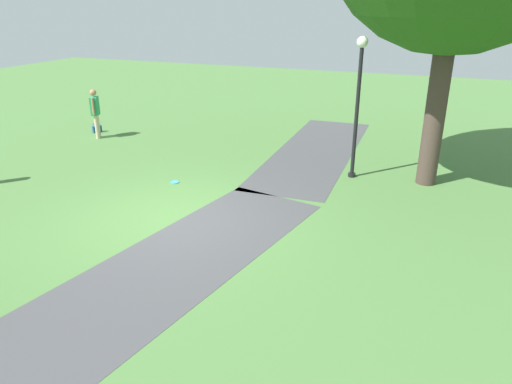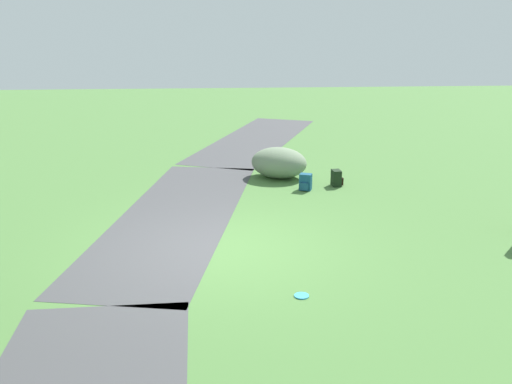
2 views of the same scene
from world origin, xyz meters
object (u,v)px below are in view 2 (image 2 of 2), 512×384
backpack_by_boulder (305,182)px  spare_backpack_on_lawn (337,178)px  lawn_boulder (279,163)px  frisbee_on_grass (302,296)px

backpack_by_boulder → spare_backpack_on_lawn: bearing=-69.7°
lawn_boulder → spare_backpack_on_lawn: lawn_boulder is taller
spare_backpack_on_lawn → backpack_by_boulder: bearing=110.3°
spare_backpack_on_lawn → frisbee_on_grass: (-5.77, 1.71, -0.18)m
spare_backpack_on_lawn → lawn_boulder: bearing=57.1°
backpack_by_boulder → spare_backpack_on_lawn: same height
lawn_boulder → frisbee_on_grass: size_ratio=8.10×
lawn_boulder → backpack_by_boulder: lawn_boulder is taller
spare_backpack_on_lawn → frisbee_on_grass: size_ratio=1.80×
lawn_boulder → frisbee_on_grass: bearing=176.8°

